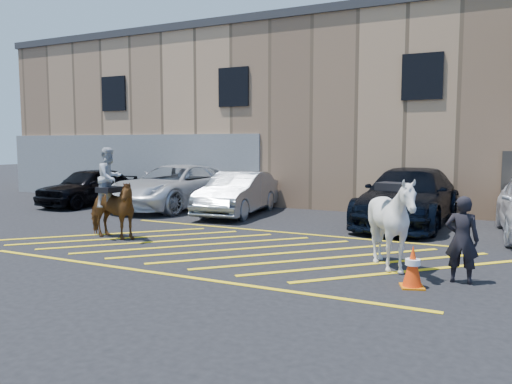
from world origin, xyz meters
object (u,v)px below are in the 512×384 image
at_px(car_black_suv, 90,186).
at_px(handler, 462,240).
at_px(car_blue_suv, 409,197).
at_px(traffic_cone, 413,266).
at_px(car_silver_sedan, 238,193).
at_px(car_white_pickup, 175,187).
at_px(saddled_white, 392,223).
at_px(mounted_bay, 110,202).

distance_m(car_black_suv, handler, 14.98).
height_order(car_blue_suv, traffic_cone, car_blue_suv).
bearing_deg(car_silver_sedan, car_white_pickup, 163.96).
distance_m(handler, traffic_cone, 1.06).
relative_size(car_blue_suv, handler, 3.76).
xyz_separation_m(car_silver_sedan, handler, (7.46, -5.66, 0.04)).
distance_m(car_white_pickup, handler, 12.07).
distance_m(car_blue_suv, saddled_white, 5.80).
xyz_separation_m(car_black_suv, handler, (13.96, -5.43, 0.03)).
xyz_separation_m(car_black_suv, car_blue_suv, (12.09, 0.67, 0.10)).
xyz_separation_m(car_blue_suv, handler, (1.87, -6.10, -0.07)).
bearing_deg(handler, traffic_cone, 44.41).
xyz_separation_m(handler, traffic_cone, (-0.72, -0.67, -0.40)).
bearing_deg(traffic_cone, car_silver_sedan, 136.79).
distance_m(car_silver_sedan, handler, 9.37).
xyz_separation_m(car_black_suv, mounted_bay, (5.61, -5.00, 0.21)).
relative_size(car_black_suv, car_blue_suv, 0.75).
bearing_deg(car_silver_sedan, car_black_suv, 175.56).
relative_size(car_black_suv, traffic_cone, 5.94).
bearing_deg(car_white_pickup, mounted_bay, -67.10).
bearing_deg(mounted_bay, traffic_cone, -8.22).
height_order(car_black_suv, car_silver_sedan, car_black_suv).
height_order(car_black_suv, traffic_cone, car_black_suv).
height_order(mounted_bay, traffic_cone, mounted_bay).
bearing_deg(saddled_white, car_silver_sedan, 139.32).
bearing_deg(traffic_cone, saddled_white, 118.47).
relative_size(mounted_bay, traffic_cone, 3.20).
bearing_deg(saddled_white, car_blue_suv, 96.00).
relative_size(car_white_pickup, mounted_bay, 2.50).
height_order(car_white_pickup, handler, car_white_pickup).
height_order(car_white_pickup, car_blue_suv, car_blue_suv).
xyz_separation_m(car_white_pickup, traffic_cone, (9.66, -6.83, -0.45)).
xyz_separation_m(car_blue_suv, traffic_cone, (1.15, -6.78, -0.47)).
height_order(car_black_suv, saddled_white, saddled_white).
relative_size(car_silver_sedan, mounted_bay, 1.90).
bearing_deg(car_silver_sedan, handler, -43.66).
height_order(car_silver_sedan, mounted_bay, mounted_bay).
height_order(handler, saddled_white, saddled_white).
xyz_separation_m(car_silver_sedan, saddled_white, (6.20, -5.33, 0.19)).
bearing_deg(traffic_cone, mounted_bay, 171.78).
distance_m(handler, mounted_bay, 8.36).
bearing_deg(car_black_suv, traffic_cone, -22.76).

